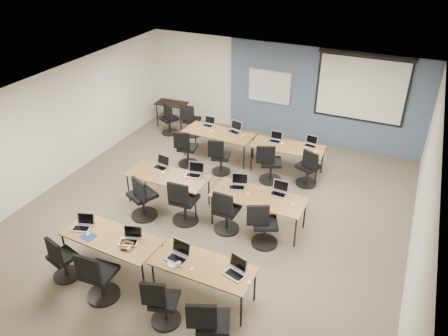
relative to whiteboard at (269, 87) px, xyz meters
The scene contains 58 objects.
floor 4.67m from the whiteboard, 86.12° to the right, with size 8.00×9.00×0.02m, color #6B6354.
ceiling 4.61m from the whiteboard, 86.12° to the right, with size 8.00×9.00×0.02m, color white.
wall_back 0.32m from the whiteboard, 13.87° to the left, with size 8.00×0.04×2.70m, color beige.
wall_front 8.93m from the whiteboard, 88.08° to the right, with size 8.00×0.04×2.70m, color beige.
wall_left 5.77m from the whiteboard, 129.90° to the right, with size 0.04×9.00×2.70m, color beige.
wall_right 6.17m from the whiteboard, 45.83° to the right, with size 0.04×9.00×2.70m, color beige.
blue_accent_panel 1.55m from the whiteboard, ahead, with size 5.50×0.04×2.70m, color #3D5977.
whiteboard is the anchor object (origin of this frame).
projector_screen 2.54m from the whiteboard, ahead, with size 2.40×0.10×1.82m.
training_table_front_left 6.68m from the whiteboard, 95.17° to the right, with size 1.81×0.75×0.73m.
training_table_front_right 6.74m from the whiteboard, 79.55° to the right, with size 1.71×0.71×0.73m.
training_table_mid_left 4.52m from the whiteboard, 100.08° to the right, with size 1.82×0.76×0.73m.
training_table_mid_right 4.60m from the whiteboard, 72.91° to the right, with size 1.91×0.80×0.73m.
training_table_back_left 2.20m from the whiteboard, 109.49° to the right, with size 1.84×0.77×0.73m.
training_table_back_right 2.41m from the whiteboard, 58.33° to the right, with size 1.78×0.74×0.73m.
laptop_0 6.74m from the whiteboard, 100.52° to the right, with size 0.33×0.28×0.25m.
mouse_0 6.85m from the whiteboard, 98.55° to the right, with size 0.06×0.10×0.04m, color white.
task_chair_0 7.39m from the whiteboard, 99.93° to the right, with size 0.48×0.47×0.96m.
laptop_1 6.59m from the whiteboard, 91.91° to the right, with size 0.33×0.28×0.25m.
mouse_1 6.80m from the whiteboard, 91.03° to the right, with size 0.06×0.10×0.04m, color white.
task_chair_1 7.40m from the whiteboard, 92.91° to the right, with size 0.56×0.56×1.03m.
laptop_2 6.66m from the whiteboard, 83.45° to the right, with size 0.36×0.31×0.27m.
mouse_2 6.88m from the whiteboard, 80.87° to the right, with size 0.06×0.09×0.03m, color white.
task_chair_2 7.46m from the whiteboard, 83.26° to the right, with size 0.49×0.48×0.97m.
laptop_3 6.79m from the whiteboard, 74.85° to the right, with size 0.34×0.29×0.26m.
mouse_3 6.99m from the whiteboard, 72.94° to the right, with size 0.06×0.09×0.03m, color white.
task_chair_3 7.71m from the whiteboard, 76.70° to the right, with size 0.57×0.54×1.02m.
laptop_4 4.31m from the whiteboard, 104.74° to the right, with size 0.34×0.29×0.26m.
mouse_4 4.49m from the whiteboard, 102.01° to the right, with size 0.07×0.10×0.04m, color white.
task_chair_4 5.28m from the whiteboard, 101.06° to the right, with size 0.62×0.57×1.05m.
laptop_5 4.17m from the whiteboard, 93.51° to the right, with size 0.35×0.30×0.27m.
mouse_5 4.34m from the whiteboard, 89.33° to the right, with size 0.06×0.09×0.03m, color white.
task_chair_5 4.96m from the whiteboard, 91.53° to the right, with size 0.57×0.57×1.04m.
laptop_6 4.28m from the whiteboard, 79.06° to the right, with size 0.35×0.30×0.27m.
mouse_6 4.54m from the whiteboard, 75.83° to the right, with size 0.06×0.09×0.03m, color white.
task_chair_6 4.95m from the whiteboard, 80.49° to the right, with size 0.53×0.53×1.01m.
laptop_7 4.43m from the whiteboard, 67.58° to the right, with size 0.34×0.28×0.25m.
mouse_7 4.85m from the whiteboard, 64.68° to the right, with size 0.06×0.10×0.03m, color white.
task_chair_7 5.24m from the whiteboard, 71.42° to the right, with size 0.57×0.53×1.01m.
laptop_8 2.10m from the whiteboard, 124.15° to the right, with size 0.31×0.26×0.24m.
mouse_8 2.26m from the whiteboard, 114.34° to the right, with size 0.07×0.11×0.04m, color white.
task_chair_8 3.15m from the whiteboard, 115.09° to the right, with size 0.51×0.51×0.99m.
laptop_9 1.86m from the whiteboard, 100.41° to the right, with size 0.36×0.30×0.27m.
mouse_9 2.00m from the whiteboard, 90.53° to the right, with size 0.06×0.09×0.03m, color white.
task_chair_9 2.92m from the whiteboard, 96.33° to the right, with size 0.48×0.48×0.96m.
laptop_10 2.08m from the whiteboard, 65.30° to the right, with size 0.30×0.26×0.23m.
mouse_10 2.25m from the whiteboard, 60.89° to the right, with size 0.06×0.10×0.04m, color white.
task_chair_10 2.93m from the whiteboard, 69.56° to the right, with size 0.58×0.55×1.02m.
laptop_11 2.47m from the whiteboard, 44.49° to the right, with size 0.31×0.26×0.23m.
mouse_11 2.84m from the whiteboard, 46.41° to the right, with size 0.06×0.09×0.03m, color white.
task_chair_11 3.17m from the whiteboard, 51.86° to the right, with size 0.54×0.51×0.99m.
blue_mousepad 6.88m from the whiteboard, 98.12° to the right, with size 0.25×0.21×0.01m, color navy.
snack_bowl 6.77m from the whiteboard, 91.56° to the right, with size 0.23×0.23×0.06m, color olive.
snack_plate 6.85m from the whiteboard, 83.61° to the right, with size 0.19×0.19×0.01m, color white.
coffee_cup 6.86m from the whiteboard, 82.72° to the right, with size 0.06×0.06×0.06m, color silver.
utility_table 3.03m from the whiteboard, 166.43° to the right, with size 0.95×0.53×0.75m.
spare_chair_a 2.49m from the whiteboard, 151.41° to the right, with size 0.51×0.51×0.99m.
spare_chair_b 3.09m from the whiteboard, 154.44° to the right, with size 0.53×0.49×0.97m.
Camera 1 is at (3.43, -6.88, 5.65)m, focal length 35.00 mm.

